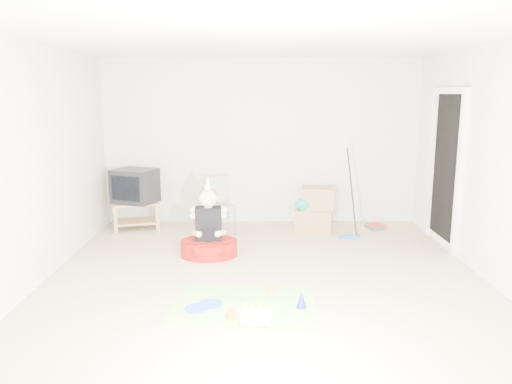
{
  "coord_description": "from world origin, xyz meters",
  "views": [
    {
      "loc": [
        -0.14,
        -5.43,
        2.05
      ],
      "look_at": [
        -0.1,
        0.4,
        0.9
      ],
      "focal_mm": 35.0,
      "sensor_mm": 36.0,
      "label": 1
    }
  ],
  "objects_px": {
    "cardboard_boxes": "(314,211)",
    "crt_tv": "(135,186)",
    "seated_woman": "(209,238)",
    "birthday_cake": "(256,319)",
    "tv_stand": "(136,213)",
    "folding_chair": "(221,206)"
  },
  "relations": [
    {
      "from": "cardboard_boxes",
      "to": "crt_tv",
      "type": "bearing_deg",
      "value": 176.07
    },
    {
      "from": "seated_woman",
      "to": "birthday_cake",
      "type": "relative_size",
      "value": 3.56
    },
    {
      "from": "tv_stand",
      "to": "crt_tv",
      "type": "bearing_deg",
      "value": 0.0
    },
    {
      "from": "cardboard_boxes",
      "to": "folding_chair",
      "type": "bearing_deg",
      "value": -176.97
    },
    {
      "from": "crt_tv",
      "to": "seated_woman",
      "type": "bearing_deg",
      "value": -25.59
    },
    {
      "from": "birthday_cake",
      "to": "tv_stand",
      "type": "bearing_deg",
      "value": 119.4
    },
    {
      "from": "cardboard_boxes",
      "to": "seated_woman",
      "type": "bearing_deg",
      "value": -143.44
    },
    {
      "from": "seated_woman",
      "to": "cardboard_boxes",
      "type": "bearing_deg",
      "value": 36.56
    },
    {
      "from": "cardboard_boxes",
      "to": "birthday_cake",
      "type": "xyz_separation_m",
      "value": [
        -0.9,
        -3.03,
        -0.29
      ]
    },
    {
      "from": "crt_tv",
      "to": "seated_woman",
      "type": "xyz_separation_m",
      "value": [
        1.22,
        -1.29,
        -0.45
      ]
    },
    {
      "from": "crt_tv",
      "to": "birthday_cake",
      "type": "bearing_deg",
      "value": -39.65
    },
    {
      "from": "folding_chair",
      "to": "cardboard_boxes",
      "type": "bearing_deg",
      "value": 3.03
    },
    {
      "from": "folding_chair",
      "to": "seated_woman",
      "type": "relative_size",
      "value": 0.82
    },
    {
      "from": "crt_tv",
      "to": "cardboard_boxes",
      "type": "height_order",
      "value": "crt_tv"
    },
    {
      "from": "tv_stand",
      "to": "seated_woman",
      "type": "relative_size",
      "value": 0.72
    },
    {
      "from": "birthday_cake",
      "to": "folding_chair",
      "type": "bearing_deg",
      "value": 99.64
    },
    {
      "from": "crt_tv",
      "to": "cardboard_boxes",
      "type": "xyz_separation_m",
      "value": [
        2.71,
        -0.19,
        -0.35
      ]
    },
    {
      "from": "seated_woman",
      "to": "crt_tv",
      "type": "bearing_deg",
      "value": 133.47
    },
    {
      "from": "tv_stand",
      "to": "folding_chair",
      "type": "bearing_deg",
      "value": -11.24
    },
    {
      "from": "tv_stand",
      "to": "folding_chair",
      "type": "xyz_separation_m",
      "value": [
        1.31,
        -0.26,
        0.17
      ]
    },
    {
      "from": "crt_tv",
      "to": "birthday_cake",
      "type": "height_order",
      "value": "crt_tv"
    },
    {
      "from": "folding_chair",
      "to": "seated_woman",
      "type": "height_order",
      "value": "seated_woman"
    }
  ]
}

